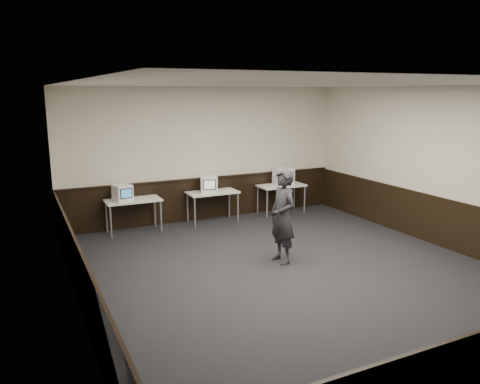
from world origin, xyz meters
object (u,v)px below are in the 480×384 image
(desk_center, at_px, (213,194))
(emac_left, at_px, (123,193))
(emac_right, at_px, (283,177))
(desk_right, at_px, (281,188))
(person, at_px, (283,217))
(desk_left, at_px, (133,203))
(emac_center, at_px, (209,184))

(desk_center, bearing_deg, emac_left, -178.91)
(emac_left, height_order, emac_right, emac_right)
(desk_right, xyz_separation_m, person, (-1.78, -3.04, 0.18))
(desk_left, distance_m, emac_center, 1.83)
(desk_center, xyz_separation_m, emac_center, (-0.09, -0.00, 0.27))
(emac_center, distance_m, emac_right, 2.03)
(desk_right, bearing_deg, desk_left, 180.00)
(desk_right, height_order, person, person)
(emac_left, distance_m, person, 3.74)
(person, bearing_deg, emac_right, 145.19)
(desk_center, distance_m, desk_right, 1.90)
(desk_left, xyz_separation_m, emac_right, (3.84, -0.03, 0.29))
(emac_right, xyz_separation_m, person, (-1.82, -3.01, -0.10))
(desk_left, height_order, emac_right, emac_right)
(desk_right, relative_size, person, 0.70)
(emac_left, height_order, emac_center, emac_center)
(person, bearing_deg, emac_left, -146.78)
(desk_center, distance_m, emac_center, 0.28)
(emac_left, bearing_deg, desk_right, -12.17)
(emac_right, bearing_deg, desk_left, -177.25)
(desk_center, relative_size, person, 0.70)
(emac_center, relative_size, emac_right, 1.05)
(desk_center, xyz_separation_m, desk_right, (1.90, 0.00, 0.00))
(emac_center, bearing_deg, desk_left, -161.70)
(desk_right, bearing_deg, desk_center, 180.00)
(desk_center, relative_size, emac_right, 2.47)
(emac_left, relative_size, emac_right, 0.91)
(emac_center, bearing_deg, emac_right, 17.68)
(desk_right, relative_size, emac_left, 2.71)
(desk_left, height_order, desk_center, same)
(emac_center, distance_m, person, 3.04)
(emac_center, bearing_deg, person, -67.66)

